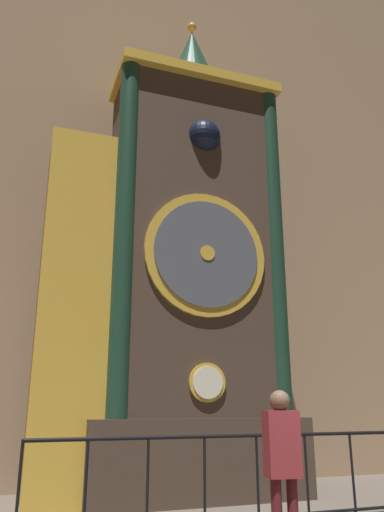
{
  "coord_description": "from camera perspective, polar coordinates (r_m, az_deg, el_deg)",
  "views": [
    {
      "loc": [
        -3.12,
        -3.43,
        1.48
      ],
      "look_at": [
        -0.09,
        5.01,
        4.15
      ],
      "focal_mm": 35.0,
      "sensor_mm": 36.0,
      "label": 1
    }
  ],
  "objects": [
    {
      "name": "visitor_near",
      "position": [
        5.53,
        10.28,
        -21.57
      ],
      "size": [
        0.37,
        0.26,
        1.63
      ],
      "rotation": [
        0.0,
        0.0,
        -0.13
      ],
      "color": "#461518",
      "rests_on": "ground_plane"
    },
    {
      "name": "railing_fence",
      "position": [
        7.17,
        4.54,
        -23.5
      ],
      "size": [
        5.35,
        0.05,
        1.1
      ],
      "color": "black",
      "rests_on": "ground_plane"
    },
    {
      "name": "clock_tower",
      "position": [
        9.11,
        -2.17,
        -1.83
      ],
      "size": [
        4.58,
        1.77,
        9.44
      ],
      "color": "#423328",
      "rests_on": "ground_plane"
    },
    {
      "name": "cathedral_back_wall",
      "position": [
        12.02,
        -2.51,
        13.4
      ],
      "size": [
        24.0,
        0.32,
        14.99
      ],
      "color": "#997A5B",
      "rests_on": "ground_plane"
    }
  ]
}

